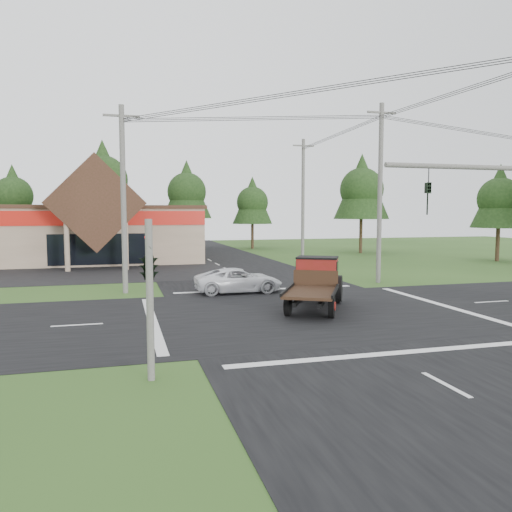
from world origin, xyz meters
name	(u,v)px	position (x,y,z in m)	size (l,w,h in m)	color
ground	(308,313)	(0.00, 0.00, 0.00)	(120.00, 120.00, 0.00)	#2C4D1B
road_ns	(308,312)	(0.00, 0.00, 0.01)	(12.00, 120.00, 0.02)	black
road_ew	(308,312)	(0.00, 0.00, 0.01)	(120.00, 12.00, 0.02)	black
parking_apron	(41,273)	(-14.00, 19.00, 0.01)	(28.00, 14.00, 0.02)	black
cvs_building	(38,232)	(-15.70, 29.57, 2.78)	(30.40, 18.20, 9.19)	gray
traffic_signal_corner	(149,251)	(-7.50, -7.32, 3.52)	(0.53, 2.48, 4.40)	#595651
utility_pole_nw	(123,198)	(-8.00, 8.00, 5.39)	(2.00, 0.30, 10.50)	#595651
utility_pole_ne	(380,192)	(8.00, 8.00, 5.89)	(2.00, 0.30, 11.50)	#595651
utility_pole_n	(303,200)	(8.00, 22.00, 5.74)	(2.00, 0.30, 11.20)	#595651
tree_row_b	(13,194)	(-20.00, 42.00, 6.70)	(5.60, 5.60, 10.10)	#332316
tree_row_c	(103,177)	(-10.00, 41.00, 8.72)	(7.28, 7.28, 13.13)	#332316
tree_row_d	(187,190)	(0.00, 42.00, 7.38)	(6.16, 6.16, 11.11)	#332316
tree_row_e	(252,201)	(8.00, 40.00, 6.03)	(5.04, 5.04, 9.09)	#332316
tree_side_ne	(362,187)	(18.00, 30.00, 7.38)	(6.16, 6.16, 11.11)	#332316
tree_side_e_near	(500,197)	(26.00, 18.00, 6.03)	(5.04, 5.04, 9.09)	#332316
antique_flatbed_truck	(314,284)	(0.53, 0.58, 1.23)	(2.24, 5.86, 2.45)	#63170E
white_pickup	(239,280)	(-1.74, 6.49, 0.70)	(2.31, 5.01, 1.39)	white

